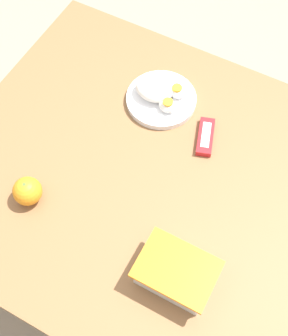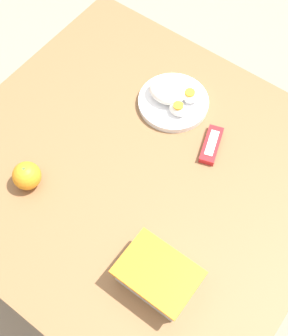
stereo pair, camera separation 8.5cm
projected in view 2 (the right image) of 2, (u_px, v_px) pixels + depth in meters
name	position (u px, v px, depth m)	size (l,w,h in m)	color
ground_plane	(140.00, 258.00, 1.86)	(10.00, 10.00, 0.00)	gray
table	(139.00, 183.00, 1.29)	(0.98, 0.91, 0.73)	brown
food_container	(158.00, 277.00, 1.05)	(0.17, 0.13, 0.07)	white
orange_fruit	(27.00, 176.00, 1.17)	(0.07, 0.07, 0.07)	orange
rice_plate	(172.00, 98.00, 1.30)	(0.20, 0.20, 0.07)	white
candy_bar	(211.00, 145.00, 1.24)	(0.07, 0.12, 0.02)	red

